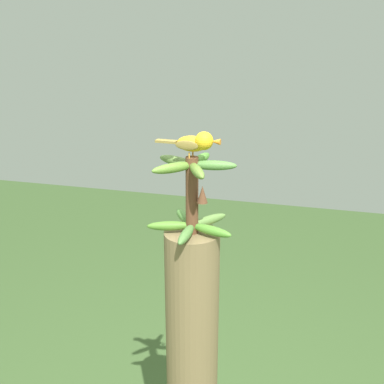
% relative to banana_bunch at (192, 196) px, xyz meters
% --- Properties ---
extents(banana_bunch, '(0.31, 0.31, 0.28)m').
position_rel_banana_bunch_xyz_m(banana_bunch, '(0.00, 0.00, 0.00)').
color(banana_bunch, brown).
rests_on(banana_bunch, banana_tree).
extents(perched_bird, '(0.22, 0.06, 0.09)m').
position_rel_banana_bunch_xyz_m(perched_bird, '(-0.01, 0.00, 0.19)').
color(perched_bird, '#C68933').
rests_on(perched_bird, banana_bunch).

